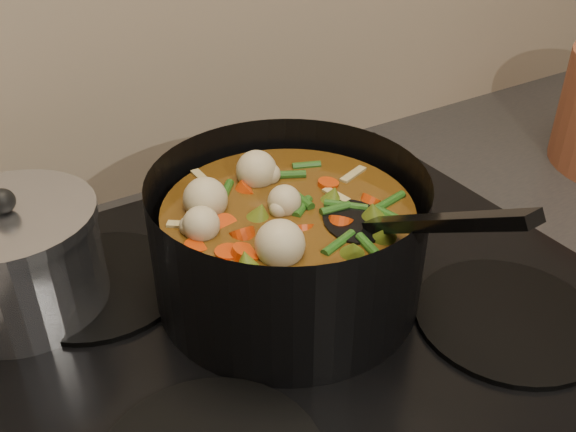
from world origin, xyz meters
TOP-DOWN VIEW (x-y plane):
  - stovetop at (0.00, 1.93)m, footprint 0.62×0.54m
  - stockpot at (0.00, 1.95)m, footprint 0.29×0.37m
  - saucepan at (-0.23, 2.07)m, footprint 0.16×0.16m

SIDE VIEW (x-z plane):
  - stovetop at x=0.00m, z-range 0.91..0.93m
  - saucepan at x=-0.23m, z-range 0.92..1.05m
  - stockpot at x=0.00m, z-range 0.89..1.09m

